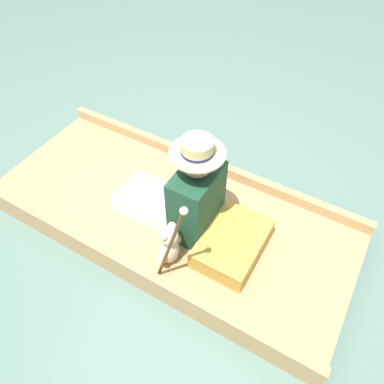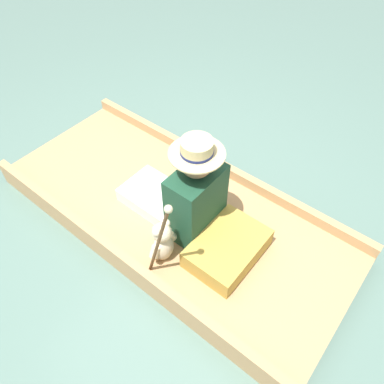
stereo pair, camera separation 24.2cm
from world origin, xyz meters
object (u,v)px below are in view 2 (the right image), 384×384
at_px(seated_person, 186,195).
at_px(wine_glass, 191,173).
at_px(walking_cane, 160,237).
at_px(teddy_bear, 163,242).

xyz_separation_m(seated_person, wine_glass, (0.35, 0.24, -0.21)).
distance_m(seated_person, walking_cane, 0.52).
relative_size(seated_person, wine_glass, 8.07).
bearing_deg(wine_glass, seated_person, -145.77).
bearing_deg(teddy_bear, walking_cane, -137.08).
height_order(wine_glass, walking_cane, walking_cane).
relative_size(seated_person, teddy_bear, 2.31).
distance_m(seated_person, teddy_bear, 0.35).
relative_size(wine_glass, walking_cane, 0.12).
bearing_deg(wine_glass, walking_cane, -151.78).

